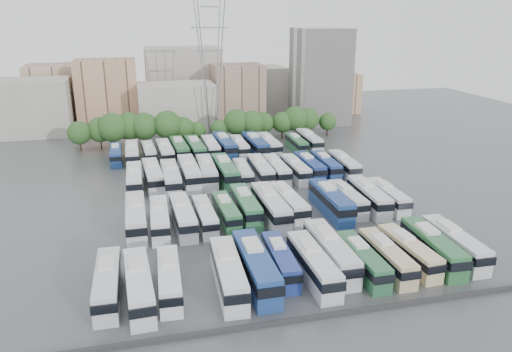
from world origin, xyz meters
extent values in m
plane|color=#424447|center=(0.00, 0.00, 0.00)|extent=(220.00, 220.00, 0.00)
cube|color=#2D2D30|center=(0.00, -33.00, 0.25)|extent=(56.00, 0.50, 0.50)
cylinder|color=black|center=(-29.65, 42.02, 1.11)|extent=(0.36, 0.36, 2.22)
sphere|color=#234C1E|center=(-29.65, 42.02, 4.12)|extent=(5.33, 5.33, 5.33)
cylinder|color=black|center=(-25.21, 42.75, 1.20)|extent=(0.36, 0.36, 2.39)
sphere|color=#234C1E|center=(-25.21, 42.75, 4.44)|extent=(5.74, 5.74, 5.74)
cylinder|color=black|center=(-22.37, 41.25, 1.39)|extent=(0.36, 0.36, 2.77)
sphere|color=#234C1E|center=(-22.37, 41.25, 5.15)|extent=(6.66, 6.66, 6.66)
cylinder|color=black|center=(-18.72, 42.83, 1.33)|extent=(0.36, 0.36, 2.67)
sphere|color=#234C1E|center=(-18.72, 42.83, 4.95)|extent=(6.40, 6.40, 6.40)
cylinder|color=black|center=(-15.26, 41.82, 1.32)|extent=(0.36, 0.36, 2.65)
sphere|color=#234C1E|center=(-15.26, 41.82, 4.92)|extent=(6.36, 6.36, 6.36)
cylinder|color=black|center=(-9.93, 41.32, 1.37)|extent=(0.36, 0.36, 2.75)
sphere|color=#234C1E|center=(-9.93, 41.32, 5.10)|extent=(6.60, 6.60, 6.60)
cylinder|color=black|center=(-6.32, 41.60, 1.10)|extent=(0.36, 0.36, 2.19)
sphere|color=#234C1E|center=(-6.32, 41.60, 4.07)|extent=(5.26, 5.26, 5.26)
cylinder|color=black|center=(-2.87, 42.19, 0.86)|extent=(0.36, 0.36, 1.72)
sphere|color=#234C1E|center=(-2.87, 42.19, 3.20)|extent=(4.14, 4.14, 4.14)
cylinder|color=black|center=(2.40, 41.90, 0.89)|extent=(0.36, 0.36, 1.78)
sphere|color=#234C1E|center=(2.40, 41.90, 3.31)|extent=(4.28, 4.28, 4.28)
cylinder|color=black|center=(6.62, 41.74, 1.30)|extent=(0.36, 0.36, 2.59)
sphere|color=#234C1E|center=(6.62, 41.74, 4.82)|extent=(6.22, 6.22, 6.22)
cylinder|color=black|center=(10.27, 41.17, 1.23)|extent=(0.36, 0.36, 2.46)
sphere|color=#234C1E|center=(10.27, 41.17, 4.57)|extent=(5.91, 5.91, 5.91)
cylinder|color=black|center=(13.58, 42.82, 1.09)|extent=(0.36, 0.36, 2.17)
sphere|color=#234C1E|center=(13.58, 42.82, 4.04)|extent=(5.22, 5.22, 5.22)
cylinder|color=black|center=(18.40, 42.52, 1.08)|extent=(0.36, 0.36, 2.16)
sphere|color=#234C1E|center=(18.40, 42.52, 4.02)|extent=(5.19, 5.19, 5.19)
cylinder|color=black|center=(21.83, 42.59, 1.29)|extent=(0.36, 0.36, 2.58)
sphere|color=#234C1E|center=(21.83, 42.59, 4.78)|extent=(6.18, 6.18, 6.18)
cylinder|color=black|center=(25.34, 42.84, 1.17)|extent=(0.36, 0.36, 2.34)
sphere|color=#234C1E|center=(25.34, 42.84, 4.34)|extent=(5.60, 5.60, 5.60)
cylinder|color=black|center=(30.59, 42.75, 0.93)|extent=(0.36, 0.36, 1.86)
sphere|color=#234C1E|center=(30.59, 42.75, 3.45)|extent=(4.46, 4.46, 4.46)
cube|color=#9E998E|center=(-42.00, 62.00, 7.00)|extent=(18.00, 14.00, 14.00)
cube|color=tan|center=(-24.00, 68.00, 9.00)|extent=(16.00, 12.00, 18.00)
cube|color=#ADA89E|center=(-6.00, 60.00, 6.00)|extent=(20.00, 14.00, 12.00)
cube|color=gray|center=(12.00, 66.00, 8.00)|extent=(14.00, 12.00, 16.00)
cube|color=gray|center=(-2.00, 80.00, 10.00)|extent=(22.00, 16.00, 20.00)
cube|color=tan|center=(-38.00, 78.00, 8.00)|extent=(16.00, 14.00, 16.00)
cube|color=#A39E93|center=(20.00, 78.00, 7.00)|extent=(18.00, 14.00, 14.00)
cube|color=tan|center=(44.00, 72.00, 6.00)|extent=(14.00, 12.00, 12.00)
cube|color=gray|center=(-14.00, 74.00, 5.00)|extent=(12.00, 10.00, 10.00)
cube|color=silver|center=(34.00, 58.00, 13.00)|extent=(14.00, 14.00, 26.00)
cylinder|color=slate|center=(0.00, 48.00, 17.00)|extent=(2.90, 2.91, 33.83)
cylinder|color=slate|center=(0.00, 52.00, 17.00)|extent=(2.90, 2.91, 33.83)
cylinder|color=slate|center=(4.00, 48.00, 17.00)|extent=(2.90, 2.91, 33.83)
cylinder|color=slate|center=(4.00, 52.00, 17.00)|extent=(2.90, 2.91, 33.83)
cube|color=slate|center=(2.00, 50.00, 31.28)|extent=(4.50, 0.30, 0.30)
cube|color=slate|center=(2.00, 50.00, 26.52)|extent=(9.00, 0.30, 0.30)
cube|color=slate|center=(2.00, 50.00, 21.08)|extent=(7.00, 0.30, 0.30)
cube|color=silver|center=(-21.49, -23.63, 1.67)|extent=(2.68, 11.84, 3.35)
cube|color=black|center=(-21.49, -23.78, 2.31)|extent=(2.80, 12.02, 0.98)
cube|color=silver|center=(-21.47, -22.16, 3.56)|extent=(1.72, 3.17, 0.43)
cube|color=silver|center=(-18.16, -25.03, 1.74)|extent=(3.17, 12.39, 3.48)
cube|color=black|center=(-18.15, -25.19, 2.41)|extent=(3.30, 12.58, 1.02)
cube|color=silver|center=(-18.23, -23.50, 3.70)|extent=(1.89, 3.35, 0.45)
cube|color=white|center=(-14.82, -24.13, 1.58)|extent=(2.81, 11.22, 3.16)
cube|color=black|center=(-14.82, -24.27, 2.18)|extent=(2.93, 11.40, 0.93)
cube|color=silver|center=(-14.76, -22.74, 3.36)|extent=(1.70, 3.03, 0.41)
cube|color=silver|center=(-8.22, -24.89, 1.80)|extent=(3.27, 12.83, 3.60)
cube|color=black|center=(-8.23, -25.05, 2.49)|extent=(3.40, 13.03, 1.06)
cube|color=silver|center=(-8.15, -23.30, 3.84)|extent=(1.95, 3.47, 0.47)
cube|color=navy|center=(-4.88, -24.30, 1.90)|extent=(2.89, 13.44, 3.80)
cube|color=black|center=(-4.88, -24.47, 2.63)|extent=(3.03, 13.64, 1.12)
cube|color=silver|center=(-4.87, -22.62, 4.05)|extent=(1.91, 3.59, 0.49)
cube|color=navy|center=(-1.49, -22.86, 1.54)|extent=(2.78, 10.99, 3.09)
cube|color=black|center=(-1.50, -23.00, 2.13)|extent=(2.89, 11.15, 0.91)
cube|color=silver|center=(-1.44, -21.50, 3.29)|extent=(1.67, 2.97, 0.40)
cube|color=silver|center=(1.87, -25.18, 1.75)|extent=(2.65, 12.36, 3.50)
cube|color=black|center=(1.87, -25.33, 2.42)|extent=(2.78, 12.55, 1.03)
cube|color=silver|center=(1.87, -23.63, 3.73)|extent=(1.76, 3.30, 0.45)
cube|color=silver|center=(5.00, -22.81, 1.84)|extent=(2.96, 13.04, 3.68)
cube|color=black|center=(5.00, -22.97, 2.55)|extent=(3.09, 13.24, 1.08)
cube|color=silver|center=(5.02, -21.18, 3.92)|extent=(1.89, 3.49, 0.48)
cube|color=#2B643E|center=(8.10, -25.22, 1.58)|extent=(2.42, 11.17, 3.16)
cube|color=black|center=(8.10, -25.36, 2.18)|extent=(2.54, 11.33, 0.93)
cube|color=silver|center=(8.11, -23.82, 3.36)|extent=(1.59, 2.98, 0.41)
cube|color=#C8B589|center=(11.36, -25.14, 1.59)|extent=(2.45, 11.21, 3.17)
cube|color=black|center=(11.36, -25.28, 2.19)|extent=(2.56, 11.38, 0.93)
cube|color=silver|center=(11.37, -23.74, 3.38)|extent=(1.60, 3.00, 0.41)
cube|color=beige|center=(14.70, -24.57, 1.59)|extent=(2.91, 11.33, 3.18)
cube|color=black|center=(14.71, -24.71, 2.20)|extent=(3.03, 11.50, 0.94)
cube|color=silver|center=(14.64, -23.17, 3.39)|extent=(1.73, 3.07, 0.41)
cube|color=#2D693B|center=(18.10, -24.43, 1.75)|extent=(3.24, 12.49, 3.51)
cube|color=black|center=(18.09, -24.58, 2.42)|extent=(3.38, 12.69, 1.03)
cube|color=silver|center=(18.17, -22.88, 3.73)|extent=(1.92, 3.38, 0.45)
cube|color=silver|center=(21.45, -24.14, 1.71)|extent=(2.81, 12.11, 3.42)
cube|color=black|center=(21.45, -24.30, 2.36)|extent=(2.93, 12.29, 1.00)
cube|color=silver|center=(21.48, -22.64, 3.64)|extent=(1.77, 3.25, 0.44)
cube|color=silver|center=(-18.13, -5.92, 1.83)|extent=(2.75, 12.89, 3.65)
cube|color=black|center=(-18.13, -6.09, 2.52)|extent=(2.88, 13.08, 1.07)
cube|color=silver|center=(-18.13, -4.31, 3.89)|extent=(1.83, 3.44, 0.47)
cube|color=silver|center=(-14.83, -6.75, 1.65)|extent=(2.83, 11.75, 3.31)
cube|color=black|center=(-14.83, -6.90, 2.29)|extent=(2.95, 11.93, 0.97)
cube|color=silver|center=(-14.79, -5.29, 3.52)|extent=(1.75, 3.16, 0.43)
cube|color=silver|center=(-11.46, -6.74, 1.72)|extent=(2.95, 12.22, 3.44)
cube|color=black|center=(-11.46, -6.90, 2.38)|extent=(3.08, 12.41, 1.01)
cube|color=silver|center=(-11.51, -5.23, 3.67)|extent=(1.82, 3.29, 0.45)
cube|color=silver|center=(-8.30, -6.97, 1.53)|extent=(2.49, 10.86, 3.07)
cube|color=black|center=(-8.30, -7.10, 2.12)|extent=(2.60, 11.02, 0.90)
cube|color=silver|center=(-8.33, -5.61, 3.26)|extent=(1.58, 2.91, 0.40)
cube|color=#307240|center=(-4.96, -6.17, 1.55)|extent=(2.65, 11.01, 3.10)
cube|color=black|center=(-4.96, -6.31, 2.14)|extent=(2.76, 11.18, 0.91)
cube|color=silver|center=(-5.00, -4.80, 3.30)|extent=(1.64, 2.96, 0.40)
cube|color=#317245|center=(-1.72, -4.97, 1.73)|extent=(2.63, 12.21, 3.46)
cube|color=black|center=(-1.72, -5.12, 2.39)|extent=(2.75, 12.39, 1.02)
cube|color=silver|center=(-1.71, -3.44, 3.68)|extent=(1.74, 3.26, 0.45)
cube|color=silver|center=(1.80, -6.61, 1.90)|extent=(2.92, 13.43, 3.80)
cube|color=black|center=(1.80, -6.78, 2.63)|extent=(3.06, 13.63, 1.12)
cube|color=silver|center=(1.79, -4.93, 4.05)|extent=(1.92, 3.59, 0.49)
cube|color=silver|center=(5.02, -5.46, 1.72)|extent=(3.03, 12.26, 3.45)
cube|color=black|center=(5.03, -5.61, 2.38)|extent=(3.15, 12.45, 1.01)
cube|color=silver|center=(4.97, -3.94, 3.67)|extent=(1.84, 3.31, 0.45)
cube|color=navy|center=(11.56, -6.59, 1.85)|extent=(2.87, 13.07, 3.70)
cube|color=black|center=(11.56, -6.76, 2.56)|extent=(3.00, 13.26, 1.09)
cube|color=silver|center=(11.58, -4.96, 3.94)|extent=(1.87, 3.49, 0.48)
cube|color=silver|center=(14.85, -5.54, 1.59)|extent=(2.42, 11.22, 3.18)
cube|color=black|center=(14.85, -5.68, 2.20)|extent=(2.53, 11.39, 0.93)
cube|color=silver|center=(14.85, -4.14, 3.38)|extent=(1.60, 2.99, 0.41)
cube|color=silver|center=(18.37, -5.94, 1.76)|extent=(3.27, 12.55, 3.52)
cube|color=black|center=(18.36, -6.10, 2.43)|extent=(3.41, 12.74, 1.04)
cube|color=silver|center=(18.45, -4.39, 3.75)|extent=(1.93, 3.40, 0.46)
cube|color=silver|center=(21.63, -6.10, 1.59)|extent=(2.55, 11.27, 3.18)
cube|color=black|center=(21.63, -6.24, 2.20)|extent=(2.67, 11.44, 0.94)
cube|color=silver|center=(21.65, -4.70, 3.39)|extent=(1.64, 3.02, 0.41)
cube|color=white|center=(-18.06, 12.36, 1.72)|extent=(2.76, 12.16, 3.44)
cube|color=black|center=(-18.07, 12.21, 2.37)|extent=(2.88, 12.35, 1.01)
cube|color=silver|center=(-18.04, 13.88, 3.66)|extent=(1.77, 3.26, 0.44)
cube|color=silver|center=(-14.83, 13.14, 1.81)|extent=(3.36, 12.87, 3.61)
cube|color=black|center=(-14.82, 12.98, 2.50)|extent=(3.50, 13.06, 1.06)
cube|color=silver|center=(-14.91, 14.73, 3.84)|extent=(1.98, 3.49, 0.47)
cube|color=silver|center=(-11.77, 10.90, 1.86)|extent=(2.82, 13.11, 3.71)
cube|color=black|center=(-11.77, 10.74, 2.57)|extent=(2.95, 13.31, 1.09)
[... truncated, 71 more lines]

